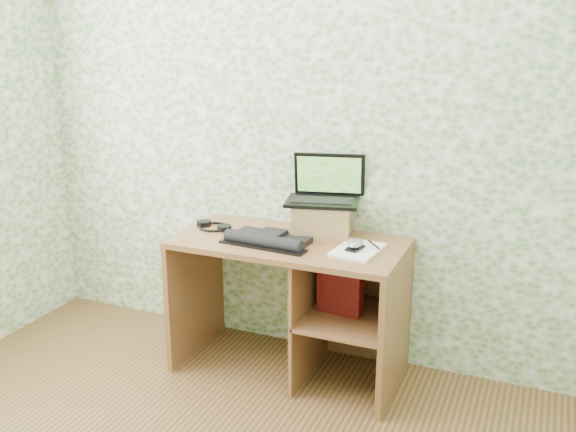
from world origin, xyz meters
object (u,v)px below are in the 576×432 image
at_px(riser, 322,219).
at_px(laptop, 325,191).
at_px(desk, 305,288).
at_px(notepad, 358,250).
at_px(keyboard, 268,239).

distance_m(riser, laptop, 0.15).
distance_m(desk, laptop, 0.53).
xyz_separation_m(riser, notepad, (0.25, -0.17, -0.08)).
relative_size(laptop, notepad, 1.45).
bearing_deg(riser, notepad, -33.80).
height_order(keyboard, notepad, keyboard).
bearing_deg(laptop, keyboard, -141.19).
bearing_deg(notepad, keyboard, -166.13).
xyz_separation_m(desk, keyboard, (-0.16, -0.12, 0.29)).
xyz_separation_m(laptop, keyboard, (-0.21, -0.27, -0.22)).
height_order(riser, keyboard, riser).
height_order(desk, notepad, notepad).
xyz_separation_m(riser, keyboard, (-0.21, -0.23, -0.07)).
xyz_separation_m(keyboard, notepad, (0.46, 0.06, -0.02)).
relative_size(desk, keyboard, 2.53).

